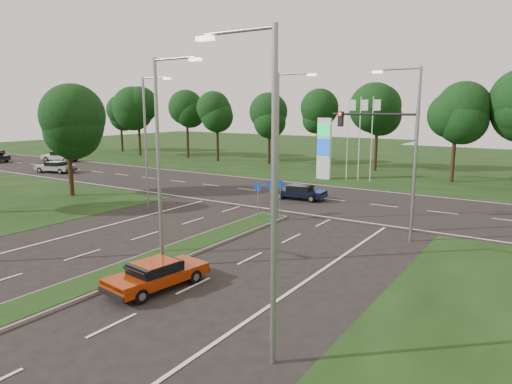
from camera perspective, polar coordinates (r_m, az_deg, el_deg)
The scene contains 18 objects.
ground at distance 18.32m, azimuth -27.17°, elevation -13.09°, with size 160.00×160.00×0.00m, color black.
verge_far at distance 65.06m, azimuth 19.90°, elevation 3.73°, with size 160.00×50.00×0.02m, color black.
cross_road at distance 35.94m, azimuth 8.08°, elevation -0.79°, with size 160.00×12.00×0.02m, color black.
median_kerb at distance 20.35m, azimuth -17.26°, elevation -9.85°, with size 2.00×26.00×0.12m, color slate.
streetlight_median_near at distance 19.82m, azimuth -11.73°, elevation 4.80°, with size 2.53×0.22×9.00m.
streetlight_median_far at distance 27.77m, azimuth 3.09°, elevation 6.58°, with size 2.53×0.22×9.00m.
streetlight_left_far at distance 32.03m, azimuth -13.42°, elevation 6.83°, with size 2.53×0.22×9.00m.
streetlight_right_far at distance 24.78m, azimuth 18.92°, elevation 5.55°, with size 2.53×0.22×9.00m.
streetlight_right_near at distance 11.84m, azimuth 1.44°, elevation 1.29°, with size 2.53×0.22×9.00m.
traffic_signal at distance 27.16m, azimuth 16.65°, elevation 5.17°, with size 5.10×0.42×7.00m.
median_signs at distance 29.04m, azimuth 1.72°, elevation 0.07°, with size 1.16×1.76×2.38m.
gas_pylon at distance 45.22m, azimuth 8.77°, elevation 5.59°, with size 5.80×1.26×8.00m.
tree_left_far at distance 39.49m, azimuth -23.27°, elevation 8.41°, with size 5.20×5.20×8.86m.
treeline_far at distance 50.11m, azimuth 16.35°, elevation 9.93°, with size 6.00×6.00×9.90m.
red_sedan at distance 18.47m, azimuth -12.32°, elevation -9.96°, with size 2.17×4.21×1.11m.
navy_sedan at distance 35.21m, azimuth 5.40°, elevation 0.03°, with size 4.23×2.13×1.12m.
far_car_a at distance 54.11m, azimuth -23.76°, elevation 2.91°, with size 4.57×2.81×1.23m.
far_car_b at distance 65.09m, azimuth -23.21°, elevation 4.15°, with size 5.11×3.33×1.36m.
Camera 1 is at (14.98, -7.92, 6.97)m, focal length 32.00 mm.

